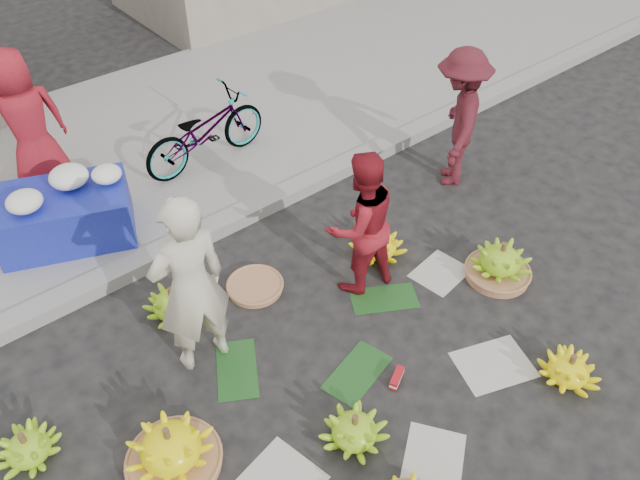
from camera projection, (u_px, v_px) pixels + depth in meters
ground at (351, 353)px, 5.64m from camera, size 80.00×80.00×0.00m
curb at (219, 226)px, 6.87m from camera, size 40.00×0.25×0.15m
sidewalk at (133, 146)px, 8.10m from camera, size 40.00×4.00×0.12m
newspaper_scatter at (414, 412)px, 5.17m from camera, size 3.20×1.80×0.00m
banana_leaves at (328, 345)px, 5.70m from camera, size 2.00×1.00×0.00m
banana_bunch_0 at (171, 450)px, 4.68m from camera, size 0.72×0.72×0.49m
banana_bunch_1 at (354, 430)px, 4.90m from camera, size 0.64×0.64×0.32m
banana_bunch_3 at (569, 369)px, 5.34m from camera, size 0.57×0.57×0.31m
banana_bunch_4 at (500, 263)px, 6.25m from camera, size 0.64×0.64×0.45m
banana_bunch_5 at (378, 243)px, 6.53m from camera, size 0.64×0.64×0.35m
banana_bunch_6 at (27, 447)px, 4.79m from camera, size 0.56×0.56×0.31m
banana_bunch_7 at (173, 303)px, 5.90m from camera, size 0.65×0.65×0.34m
basket_spare at (255, 287)px, 6.22m from camera, size 0.71×0.71×0.06m
incense_stack at (397, 378)px, 5.37m from camera, size 0.22×0.16×0.09m
vendor_cream at (190, 286)px, 5.03m from camera, size 0.67×0.46×1.78m
vendor_red at (360, 224)px, 5.82m from camera, size 0.81×0.67×1.52m
man_striped at (458, 119)px, 7.12m from camera, size 1.22×1.18×1.67m
flower_table at (65, 212)px, 6.47m from camera, size 1.53×1.26×0.77m
grey_bucket at (5, 244)px, 6.34m from camera, size 0.27×0.27×0.31m
flower_vendor at (27, 123)px, 6.80m from camera, size 0.83×0.55×1.68m
bicycle at (205, 131)px, 7.45m from camera, size 0.68×1.70×0.87m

